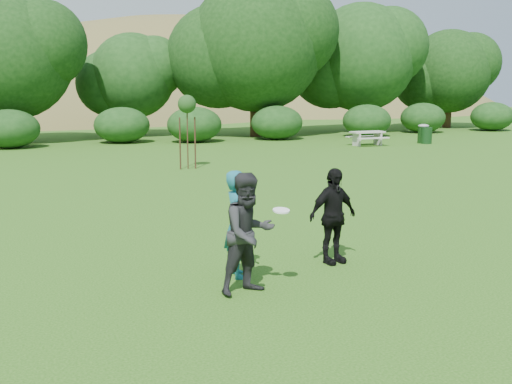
# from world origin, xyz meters

# --- Properties ---
(ground) EXTENTS (120.00, 120.00, 0.00)m
(ground) POSITION_xyz_m (0.00, 0.00, 0.00)
(ground) COLOR #19470C
(ground) RESTS_ON ground
(player_teal) EXTENTS (0.50, 0.71, 1.85)m
(player_teal) POSITION_xyz_m (-1.11, 1.06, 0.92)
(player_teal) COLOR #185C6D
(player_teal) RESTS_ON ground
(player_grey) EXTENTS (1.09, 0.93, 1.93)m
(player_grey) POSITION_xyz_m (-1.25, 0.17, 0.97)
(player_grey) COLOR #252527
(player_grey) RESTS_ON ground
(player_black) EXTENTS (1.11, 0.64, 1.78)m
(player_black) POSITION_xyz_m (0.80, 1.20, 0.89)
(player_black) COLOR black
(player_black) RESTS_ON ground
(trash_can_near) EXTENTS (0.60, 0.60, 0.90)m
(trash_can_near) POSITION_xyz_m (16.87, 20.10, 0.45)
(trash_can_near) COLOR #143717
(trash_can_near) RESTS_ON ground
(frisbee) EXTENTS (0.27, 0.27, 0.06)m
(frisbee) POSITION_xyz_m (-0.77, -0.00, 1.33)
(frisbee) COLOR white
(frisbee) RESTS_ON ground
(sapling) EXTENTS (0.70, 0.70, 2.85)m
(sapling) POSITION_xyz_m (1.90, 14.87, 2.42)
(sapling) COLOR #3B2417
(sapling) RESTS_ON ground
(picnic_table) EXTENTS (1.80, 1.48, 0.76)m
(picnic_table) POSITION_xyz_m (13.29, 20.36, 0.52)
(picnic_table) COLOR #B3AEA5
(picnic_table) RESTS_ON ground
(trash_can_lidded) EXTENTS (0.60, 0.60, 1.05)m
(trash_can_lidded) POSITION_xyz_m (16.90, 20.42, 0.54)
(trash_can_lidded) COLOR #143413
(trash_can_lidded) RESTS_ON ground
(hillside) EXTENTS (150.00, 72.00, 52.00)m
(hillside) POSITION_xyz_m (-0.56, 68.45, -11.97)
(hillside) COLOR olive
(hillside) RESTS_ON ground
(tree_row) EXTENTS (53.92, 10.38, 9.62)m
(tree_row) POSITION_xyz_m (3.23, 28.68, 4.87)
(tree_row) COLOR #3A2616
(tree_row) RESTS_ON ground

